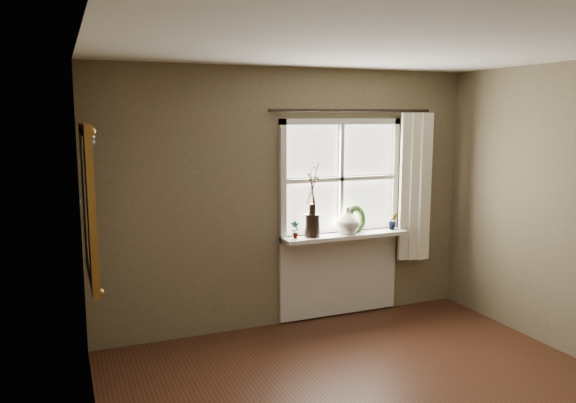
% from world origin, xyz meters
% --- Properties ---
extents(ceiling, '(4.50, 4.50, 0.00)m').
position_xyz_m(ceiling, '(0.00, 0.00, 2.60)').
color(ceiling, silver).
rests_on(ceiling, ground).
extents(wall_back, '(4.00, 0.10, 2.60)m').
position_xyz_m(wall_back, '(0.00, 2.30, 1.30)').
color(wall_back, brown).
rests_on(wall_back, ground).
extents(wall_left, '(0.10, 4.50, 2.60)m').
position_xyz_m(wall_left, '(-2.05, 0.00, 1.30)').
color(wall_left, brown).
rests_on(wall_left, ground).
extents(window_frame, '(1.36, 0.06, 1.24)m').
position_xyz_m(window_frame, '(0.55, 2.23, 1.48)').
color(window_frame, silver).
rests_on(window_frame, wall_back).
extents(window_sill, '(1.36, 0.26, 0.04)m').
position_xyz_m(window_sill, '(0.55, 2.12, 0.90)').
color(window_sill, silver).
rests_on(window_sill, wall_back).
extents(window_apron, '(1.36, 0.04, 0.88)m').
position_xyz_m(window_apron, '(0.55, 2.23, 0.46)').
color(window_apron, silver).
rests_on(window_apron, ground).
extents(dark_jug, '(0.17, 0.17, 0.23)m').
position_xyz_m(dark_jug, '(0.18, 2.12, 1.04)').
color(dark_jug, black).
rests_on(dark_jug, window_sill).
extents(cream_vase, '(0.30, 0.30, 0.28)m').
position_xyz_m(cream_vase, '(0.58, 2.12, 1.06)').
color(cream_vase, beige).
rests_on(cream_vase, window_sill).
extents(wreath, '(0.32, 0.24, 0.30)m').
position_xyz_m(wreath, '(0.70, 2.16, 1.03)').
color(wreath, '#2A471F').
rests_on(wreath, window_sill).
extents(potted_plant_left, '(0.11, 0.09, 0.18)m').
position_xyz_m(potted_plant_left, '(-0.01, 2.12, 1.01)').
color(potted_plant_left, '#2A471F').
rests_on(potted_plant_left, window_sill).
extents(potted_plant_right, '(0.11, 0.09, 0.18)m').
position_xyz_m(potted_plant_right, '(1.13, 2.12, 1.01)').
color(potted_plant_right, '#2A471F').
rests_on(potted_plant_right, window_sill).
extents(curtain, '(0.36, 0.12, 1.59)m').
position_xyz_m(curtain, '(1.39, 2.13, 1.37)').
color(curtain, '#EEE8CE').
rests_on(curtain, wall_back).
extents(curtain_rod, '(1.84, 0.03, 0.03)m').
position_xyz_m(curtain_rod, '(0.65, 2.17, 2.18)').
color(curtain_rod, black).
rests_on(curtain_rod, wall_back).
extents(gilt_mirror, '(0.10, 1.01, 1.21)m').
position_xyz_m(gilt_mirror, '(-1.96, 1.52, 1.47)').
color(gilt_mirror, white).
rests_on(gilt_mirror, wall_left).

